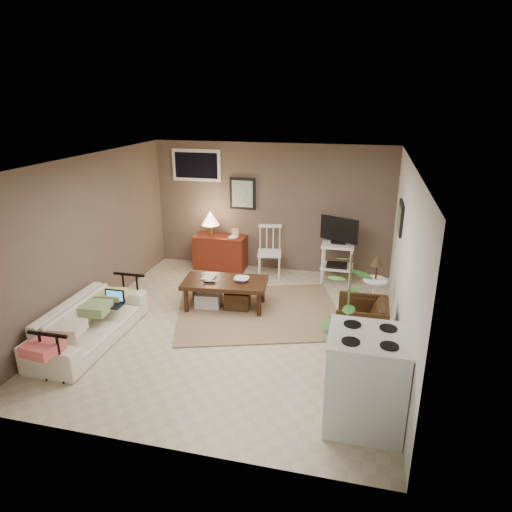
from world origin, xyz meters
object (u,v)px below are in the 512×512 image
(sofa, at_px, (89,316))
(red_console, at_px, (219,249))
(coffee_table, at_px, (225,292))
(spindle_chair, at_px, (270,253))
(armchair, at_px, (361,320))
(potted_plant, at_px, (348,314))
(stove, at_px, (366,380))
(tv_stand, at_px, (338,248))
(side_table, at_px, (376,278))

(sofa, bearing_deg, red_console, -15.03)
(coffee_table, bearing_deg, spindle_chair, 75.58)
(sofa, xyz_separation_m, armchair, (3.58, 0.84, -0.04))
(potted_plant, bearing_deg, red_console, 129.25)
(stove, bearing_deg, tv_stand, 98.37)
(red_console, bearing_deg, potted_plant, -50.75)
(coffee_table, relative_size, potted_plant, 0.87)
(coffee_table, relative_size, side_table, 1.43)
(red_console, height_order, spindle_chair, red_console)
(sofa, height_order, stove, stove)
(tv_stand, height_order, stove, tv_stand)
(coffee_table, relative_size, armchair, 2.01)
(sofa, bearing_deg, spindle_chair, -32.09)
(tv_stand, bearing_deg, armchair, -77.21)
(red_console, relative_size, stove, 1.11)
(coffee_table, xyz_separation_m, tv_stand, (1.64, 1.53, 0.36))
(stove, bearing_deg, red_console, 125.75)
(armchair, relative_size, stove, 0.67)
(sofa, distance_m, armchair, 3.68)
(armchair, bearing_deg, red_console, -129.52)
(red_console, relative_size, spindle_chair, 1.21)
(sofa, bearing_deg, stove, -102.37)
(potted_plant, relative_size, stove, 1.54)
(coffee_table, bearing_deg, stove, -45.63)
(sofa, bearing_deg, coffee_table, -45.60)
(side_table, height_order, armchair, side_table)
(coffee_table, xyz_separation_m, spindle_chair, (0.39, 1.53, 0.17))
(spindle_chair, height_order, potted_plant, potted_plant)
(stove, bearing_deg, sofa, 167.63)
(potted_plant, bearing_deg, side_table, 79.44)
(tv_stand, height_order, potted_plant, potted_plant)
(sofa, xyz_separation_m, side_table, (3.75, 1.77, 0.22))
(red_console, distance_m, spindle_chair, 1.04)
(red_console, xyz_separation_m, tv_stand, (2.27, -0.15, 0.24))
(red_console, height_order, potted_plant, potted_plant)
(sofa, xyz_separation_m, stove, (3.66, -0.80, 0.13))
(sofa, relative_size, side_table, 2.00)
(stove, bearing_deg, side_table, 87.87)
(red_console, xyz_separation_m, potted_plant, (2.58, -3.15, 0.45))
(coffee_table, relative_size, red_console, 1.21)
(red_console, bearing_deg, sofa, -105.03)
(tv_stand, height_order, side_table, tv_stand)
(coffee_table, bearing_deg, side_table, 8.32)
(coffee_table, relative_size, tv_stand, 1.15)
(sofa, height_order, red_console, red_console)
(sofa, relative_size, stove, 1.88)
(stove, bearing_deg, potted_plant, 107.61)
(coffee_table, bearing_deg, tv_stand, 43.06)
(spindle_chair, height_order, stove, stove)
(red_console, distance_m, tv_stand, 2.28)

